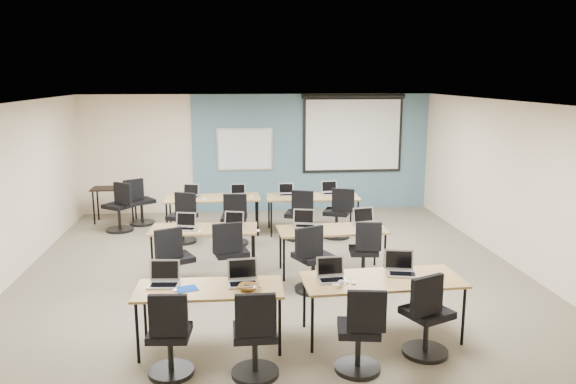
{
  "coord_description": "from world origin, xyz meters",
  "views": [
    {
      "loc": [
        -0.67,
        -8.36,
        3.09
      ],
      "look_at": [
        0.26,
        0.4,
        1.27
      ],
      "focal_mm": 35.0,
      "sensor_mm": 36.0,
      "label": 1
    }
  ],
  "objects": [
    {
      "name": "floor",
      "position": [
        0.0,
        0.0,
        0.0
      ],
      "size": [
        8.0,
        9.0,
        0.02
      ],
      "primitive_type": "cube",
      "color": "#6B6354",
      "rests_on": "ground"
    },
    {
      "name": "ceiling",
      "position": [
        0.0,
        0.0,
        2.7
      ],
      "size": [
        8.0,
        9.0,
        0.02
      ],
      "primitive_type": "cube",
      "color": "white",
      "rests_on": "ground"
    },
    {
      "name": "wall_back",
      "position": [
        0.0,
        4.5,
        1.35
      ],
      "size": [
        8.0,
        0.04,
        2.7
      ],
      "primitive_type": "cube",
      "color": "beige",
      "rests_on": "ground"
    },
    {
      "name": "wall_front",
      "position": [
        0.0,
        -4.5,
        1.35
      ],
      "size": [
        8.0,
        0.04,
        2.7
      ],
      "primitive_type": "cube",
      "color": "beige",
      "rests_on": "ground"
    },
    {
      "name": "wall_left",
      "position": [
        -4.0,
        0.0,
        1.35
      ],
      "size": [
        0.04,
        9.0,
        2.7
      ],
      "primitive_type": "cube",
      "color": "beige",
      "rests_on": "ground"
    },
    {
      "name": "wall_right",
      "position": [
        4.0,
        0.0,
        1.35
      ],
      "size": [
        0.04,
        9.0,
        2.7
      ],
      "primitive_type": "cube",
      "color": "beige",
      "rests_on": "ground"
    },
    {
      "name": "blue_accent_panel",
      "position": [
        1.25,
        4.47,
        1.35
      ],
      "size": [
        5.5,
        0.04,
        2.7
      ],
      "primitive_type": "cube",
      "color": "#3D5977",
      "rests_on": "wall_back"
    },
    {
      "name": "whiteboard",
      "position": [
        -0.3,
        4.43,
        1.45
      ],
      "size": [
        1.28,
        0.03,
        0.98
      ],
      "color": "silver",
      "rests_on": "wall_back"
    },
    {
      "name": "projector_screen",
      "position": [
        2.2,
        4.41,
        1.89
      ],
      "size": [
        2.4,
        0.1,
        1.82
      ],
      "color": "black",
      "rests_on": "wall_back"
    },
    {
      "name": "training_table_front_left",
      "position": [
        -0.92,
        -2.26,
        0.68
      ],
      "size": [
        1.68,
        0.7,
        0.73
      ],
      "rotation": [
        0.0,
        0.0,
        -0.02
      ],
      "color": "#976A42",
      "rests_on": "floor"
    },
    {
      "name": "training_table_front_right",
      "position": [
        1.12,
        -2.18,
        0.69
      ],
      "size": [
        1.9,
        0.79,
        0.73
      ],
      "rotation": [
        0.0,
        0.0,
        0.04
      ],
      "color": "#92592A",
      "rests_on": "floor"
    },
    {
      "name": "training_table_mid_left",
      "position": [
        -1.09,
        0.33,
        0.68
      ],
      "size": [
        1.68,
        0.7,
        0.73
      ],
      "rotation": [
        0.0,
        0.0,
        -0.06
      ],
      "color": "brown",
      "rests_on": "floor"
    },
    {
      "name": "training_table_mid_right",
      "position": [
        0.92,
        0.08,
        0.68
      ],
      "size": [
        1.7,
        0.71,
        0.73
      ],
      "rotation": [
        0.0,
        0.0,
        0.04
      ],
      "color": "brown",
      "rests_on": "floor"
    },
    {
      "name": "training_table_back_left",
      "position": [
        -1.01,
        2.65,
        0.69
      ],
      "size": [
        1.88,
        0.78,
        0.73
      ],
      "rotation": [
        0.0,
        0.0,
        0.02
      ],
      "color": "#966843",
      "rests_on": "floor"
    },
    {
      "name": "training_table_back_right",
      "position": [
        0.99,
        2.54,
        0.69
      ],
      "size": [
        1.84,
        0.77,
        0.73
      ],
      "rotation": [
        0.0,
        0.0,
        -0.05
      ],
      "color": "brown",
      "rests_on": "floor"
    },
    {
      "name": "laptop_0",
      "position": [
        -1.45,
        -2.1,
        0.8
      ],
      "size": [
        0.35,
        0.3,
        0.27
      ],
      "rotation": [
        0.0,
        0.0,
        -0.1
      ],
      "color": "#B0B0B5",
      "rests_on": "training_table_front_left"
    },
    {
      "name": "mouse_0",
      "position": [
        -1.3,
        -2.32,
        0.74
      ],
      "size": [
        0.06,
        0.09,
        0.03
      ],
      "primitive_type": "ellipsoid",
      "rotation": [
        0.0,
        0.0,
        0.07
      ],
      "color": "white",
      "rests_on": "training_table_front_left"
    },
    {
      "name": "task_chair_0",
      "position": [
        -1.32,
        -2.88,
        0.4
      ],
      "size": [
        0.48,
        0.48,
        0.97
      ],
      "rotation": [
        0.0,
        0.0,
        -0.09
      ],
      "color": "black",
      "rests_on": "floor"
    },
    {
      "name": "laptop_1",
      "position": [
        -0.54,
        -2.15,
        0.8
      ],
      "size": [
        0.35,
        0.3,
        0.27
      ],
      "rotation": [
        0.0,
        0.0,
        0.08
      ],
      "color": "silver",
      "rests_on": "training_table_front_left"
    },
    {
      "name": "mouse_1",
      "position": [
        -0.4,
        -2.34,
        0.74
      ],
      "size": [
        0.08,
        0.1,
        0.03
      ],
      "primitive_type": "ellipsoid",
      "rotation": [
        0.0,
        0.0,
        0.24
      ],
      "color": "white",
      "rests_on": "training_table_front_left"
    },
    {
      "name": "task_chair_1",
      "position": [
        -0.44,
        -2.99,
        0.41
      ],
      "size": [
        0.51,
        0.51,
        0.99
      ],
      "rotation": [
        0.0,
        0.0,
        0.0
      ],
      "color": "black",
      "rests_on": "floor"
    },
    {
      "name": "laptop_2",
      "position": [
        0.51,
        -2.14,
        0.79
      ],
      "size": [
        0.33,
        0.28,
        0.25
      ],
      "rotation": [
        0.0,
        0.0,
        0.06
      ],
      "color": "#AAAAB5",
      "rests_on": "training_table_front_right"
    },
    {
      "name": "mouse_2",
      "position": [
        0.74,
        -2.31,
        0.74
      ],
      "size": [
        0.08,
        0.11,
        0.03
      ],
      "primitive_type": "ellipsoid",
      "rotation": [
        0.0,
        0.0,
        0.28
      ],
      "color": "white",
      "rests_on": "training_table_front_right"
    },
    {
      "name": "task_chair_2",
      "position": [
        0.66,
        -3.01,
        0.4
      ],
      "size": [
        0.49,
        0.49,
        0.98
      ],
      "rotation": [
        0.0,
        0.0,
        -0.16
      ],
      "color": "black",
      "rests_on": "floor"
    },
    {
      "name": "laptop_3",
      "position": [
        1.39,
        -2.03,
        0.8
      ],
      "size": [
        0.36,
        0.3,
        0.27
      ],
      "rotation": [
        0.0,
        0.0,
        -0.22
      ],
      "color": "#BCBCC1",
      "rests_on": "training_table_front_right"
    },
    {
      "name": "mouse_3",
      "position": [
        1.72,
        -2.31,
        0.74
      ],
      "size": [
        0.08,
        0.11,
        0.04
      ],
      "primitive_type": "ellipsoid",
      "rotation": [
        0.0,
        0.0,
        0.21
      ],
      "color": "white",
      "rests_on": "training_table_front_right"
    },
    {
      "name": "task_chair_3",
      "position": [
        1.48,
        -2.73,
        0.41
      ],
      "size": [
        0.56,
        0.52,
        1.0
      ],
      "rotation": [
        0.0,
        0.0,
        0.42
      ],
      "color": "black",
      "rests_on": "floor"
    },
    {
      "name": "laptop_4",
      "position": [
        -1.37,
        0.33,
        0.79
      ],
      "size": [
        0.32,
        0.27,
        0.25
      ],
      "rotation": [
        0.0,
        0.0,
        -0.24
      ],
      "color": "silver",
      "rests_on": "training_table_mid_left"
    },
    {
      "name": "mouse_4",
      "position": [
        -1.14,
        0.09,
        0.74
      ],
      "size": [
        0.06,
        0.09,
        0.03
      ],
      "primitive_type": "ellipsoid",
      "rotation": [
        0.0,
        0.0,
        0.03
      ],
      "color": "white",
      "rests_on": "training_table_mid_left"
    },
    {
      "name": "task_chair_4",
      "position": [
        -1.49,
        -0.43,
        0.4
      ],
      "size": [
        0.54,
        0.5,
        0.98
      ],
      "rotation": [
        0.0,
        0.0,
        0.44
      ],
      "color": "black",
      "rests_on": "floor"
    },
    {
      "name": "laptop_5",
      "position": [
        -0.61,
        0.34,
        0.79
      ],
      "size": [
        0.31,
        0.27,
        0.24
      ],
      "rotation": [
        0.0,
        0.0,
        -0.27
      ],
      "color": "silver",
      "rests_on": "training_table_mid_left"
    },
    {
      "name": "mouse_5",
      "position": [
        -0.24,
        0.05,
        0.74
      ],
      "size": [
        0.07,
        0.1,
        0.04
      ],
      "primitive_type": "ellipsoid",
      "rotation": [
        0.0,
        0.0,
        -0.08
      ],
      "color": "white",
      "rests_on": "training_table_mid_left"
    },
    {
      "name": "task_chair_5",
      "position": [
        -0.68,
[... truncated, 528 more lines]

